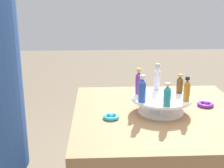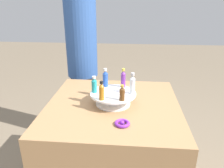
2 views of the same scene
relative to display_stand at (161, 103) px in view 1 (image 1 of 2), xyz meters
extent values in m
cylinder|color=white|center=(0.00, 0.00, -0.04)|extent=(0.23, 0.23, 0.01)
cylinder|color=white|center=(0.00, 0.00, -0.01)|extent=(0.12, 0.12, 0.06)
cylinder|color=white|center=(0.00, 0.00, 0.03)|extent=(0.30, 0.30, 0.01)
cylinder|color=#702D93|center=(0.06, 0.11, 0.08)|extent=(0.03, 0.03, 0.10)
cone|color=#702D93|center=(0.06, 0.11, 0.14)|extent=(0.03, 0.03, 0.02)
cylinder|color=gold|center=(0.06, 0.11, 0.16)|extent=(0.02, 0.02, 0.02)
cylinder|color=#234CAD|center=(-0.06, 0.11, 0.08)|extent=(0.04, 0.04, 0.09)
cone|color=#234CAD|center=(-0.06, 0.11, 0.14)|extent=(0.03, 0.03, 0.02)
cylinder|color=silver|center=(-0.06, 0.11, 0.15)|extent=(0.02, 0.02, 0.02)
cylinder|color=teal|center=(-0.12, 0.00, 0.07)|extent=(0.03, 0.03, 0.08)
cone|color=teal|center=(-0.12, 0.00, 0.12)|extent=(0.03, 0.03, 0.02)
cylinder|color=silver|center=(-0.12, 0.00, 0.14)|extent=(0.02, 0.02, 0.01)
cylinder|color=#AD6B19|center=(-0.06, -0.11, 0.08)|extent=(0.03, 0.03, 0.09)
cone|color=#AD6B19|center=(-0.06, -0.11, 0.13)|extent=(0.03, 0.03, 0.02)
cylinder|color=black|center=(-0.06, -0.11, 0.15)|extent=(0.02, 0.02, 0.02)
cylinder|color=brown|center=(0.06, -0.11, 0.07)|extent=(0.03, 0.03, 0.07)
cone|color=brown|center=(0.06, -0.11, 0.11)|extent=(0.03, 0.03, 0.02)
cylinder|color=#B79338|center=(0.06, -0.11, 0.13)|extent=(0.02, 0.02, 0.01)
cylinder|color=silver|center=(0.12, 0.00, 0.08)|extent=(0.03, 0.03, 0.10)
cone|color=silver|center=(0.12, 0.00, 0.14)|extent=(0.03, 0.03, 0.02)
cylinder|color=#B2B2B7|center=(0.12, 0.00, 0.16)|extent=(0.02, 0.02, 0.02)
torus|color=purple|center=(0.07, -0.25, -0.04)|extent=(0.09, 0.09, 0.02)
sphere|color=purple|center=(0.07, -0.25, -0.03)|extent=(0.03, 0.03, 0.03)
torus|color=#2DB7CC|center=(-0.07, 0.25, -0.04)|extent=(0.08, 0.08, 0.02)
sphere|color=#2DB7CC|center=(-0.07, 0.25, -0.03)|extent=(0.02, 0.02, 0.02)
camera|label=1|loc=(-1.45, 0.32, 0.54)|focal=50.00mm
camera|label=2|loc=(0.11, -1.29, 0.61)|focal=35.00mm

